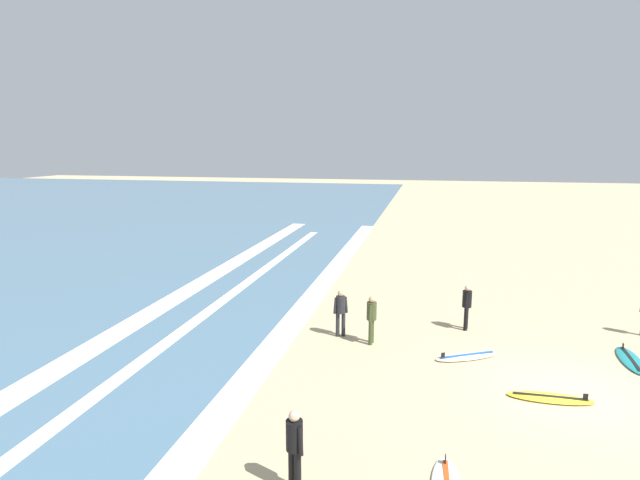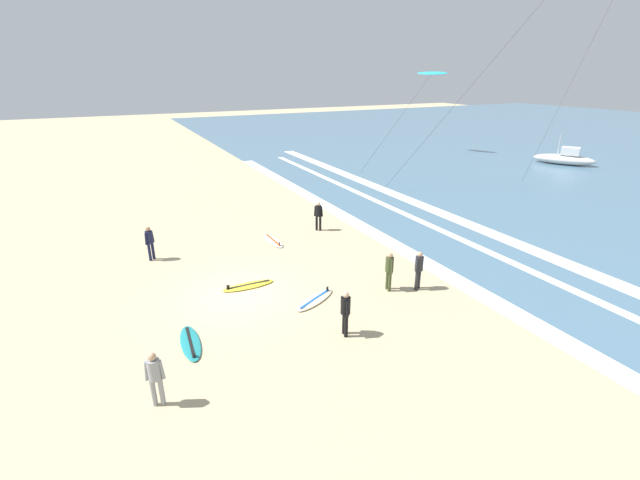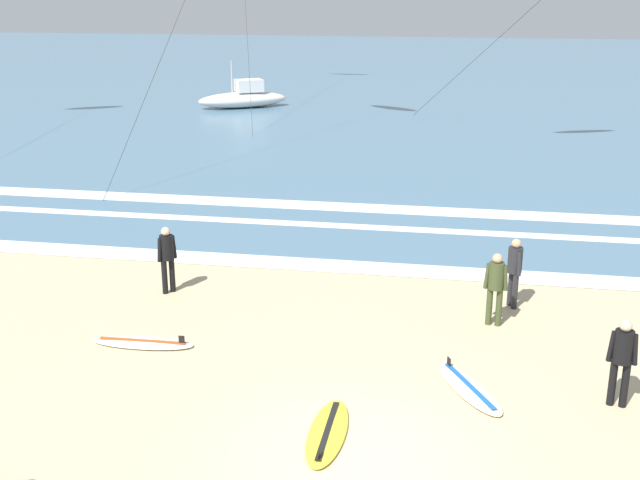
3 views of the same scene
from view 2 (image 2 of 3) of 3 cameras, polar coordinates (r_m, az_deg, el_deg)
The scene contains 16 objects.
ground_plane at distance 17.34m, azimuth -10.69°, elevation -7.05°, with size 160.00×160.00×0.00m, color tan.
wave_foam_shoreline at distance 20.64m, azimuth 12.78°, elevation -2.40°, with size 51.90×0.96×0.01m, color white.
wave_foam_mid_break at distance 24.28m, azimuth 16.24°, elevation 0.90°, with size 48.54×0.51×0.01m, color white.
wave_foam_outer_break at distance 25.42m, azimuth 20.37°, elevation 1.32°, with size 55.10×1.02×0.01m, color white.
surfer_left_far at distance 23.42m, azimuth -0.21°, elevation 3.49°, with size 0.40×0.45×1.60m.
surfer_foreground_main at distance 17.49m, azimuth 12.81°, elevation -3.46°, with size 0.32×0.50×1.60m.
surfer_left_near at distance 21.15m, azimuth -21.41°, elevation -0.04°, with size 0.37×0.47×1.60m.
surfer_mid_group at distance 12.26m, azimuth -20.82°, elevation -16.12°, with size 0.32×0.51×1.60m.
surfer_background_far at distance 17.19m, azimuth 9.06°, elevation -3.63°, with size 0.52×0.32×1.60m.
surfer_right_near at distance 14.20m, azimuth 3.35°, elevation -9.07°, with size 0.52×0.32×1.60m.
surfboard_right_spare at distance 22.28m, azimuth -6.15°, elevation -0.09°, with size 2.12×0.66×0.25m.
surfboard_near_water at distance 17.87m, azimuth -9.37°, elevation -5.89°, with size 0.61×2.10×0.25m.
surfboard_foreground_flat at distance 14.82m, azimuth -16.60°, elevation -12.77°, with size 2.13×0.73×0.25m.
surfboard_left_pile at distance 16.61m, azimuth -0.66°, elevation -7.82°, with size 1.51×2.14×0.25m.
kite_cyan_low_near at distance 48.01m, azimuth 14.41°, elevation 20.34°, with size 6.93×12.44×8.09m.
offshore_boat at distance 46.70m, azimuth 29.37°, elevation 9.30°, with size 5.34×4.12×2.70m.
Camera 2 is at (14.84, -3.81, 8.14)m, focal length 24.45 mm.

